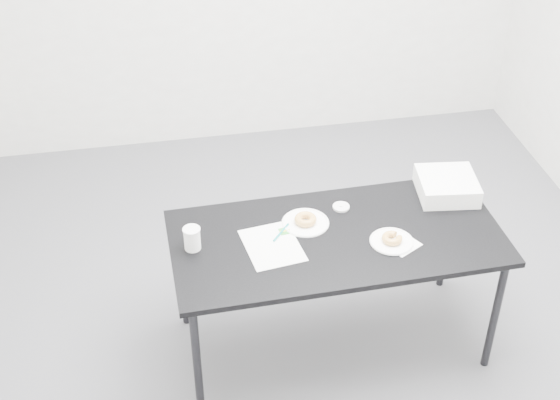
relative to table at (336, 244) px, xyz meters
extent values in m
plane|color=#4F5054|center=(-0.14, 0.20, -0.67)|extent=(4.00, 4.00, 0.00)
cube|color=black|center=(0.00, 0.00, 0.04)|extent=(1.60, 0.78, 0.03)
cylinder|color=black|center=(-0.72, -0.33, -0.32)|extent=(0.04, 0.04, 0.69)
cylinder|color=black|center=(-0.74, 0.29, -0.32)|extent=(0.04, 0.04, 0.69)
cylinder|color=black|center=(0.74, -0.29, -0.32)|extent=(0.04, 0.04, 0.69)
cylinder|color=black|center=(0.72, 0.33, -0.32)|extent=(0.04, 0.04, 0.69)
cube|color=white|center=(-0.32, -0.02, 0.06)|extent=(0.29, 0.35, 0.00)
cube|color=green|center=(-0.24, 0.08, 0.06)|extent=(0.06, 0.06, 0.00)
cylinder|color=#0B797D|center=(-0.26, 0.06, 0.06)|extent=(0.10, 0.12, 0.01)
cube|color=white|center=(0.28, -0.12, 0.06)|extent=(0.20, 0.20, 0.00)
cylinder|color=white|center=(0.24, -0.10, 0.06)|extent=(0.21, 0.21, 0.01)
torus|color=#C08D3C|center=(0.24, -0.10, 0.08)|extent=(0.13, 0.13, 0.03)
cylinder|color=white|center=(-0.13, 0.12, 0.06)|extent=(0.23, 0.23, 0.01)
torus|color=#C08D3C|center=(-0.13, 0.12, 0.08)|extent=(0.14, 0.14, 0.04)
cylinder|color=white|center=(-0.68, 0.03, 0.11)|extent=(0.08, 0.08, 0.12)
cylinder|color=silver|center=(0.07, 0.21, 0.06)|extent=(0.08, 0.08, 0.01)
cube|color=white|center=(0.63, 0.23, 0.10)|extent=(0.32, 0.32, 0.10)
camera|label=1|loc=(-0.80, -2.80, 2.37)|focal=50.00mm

